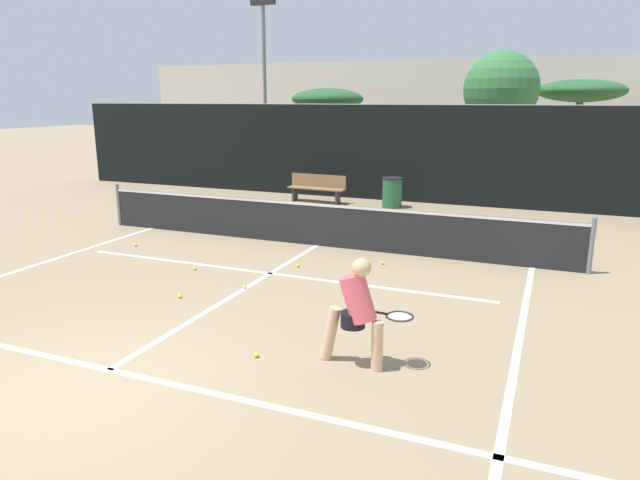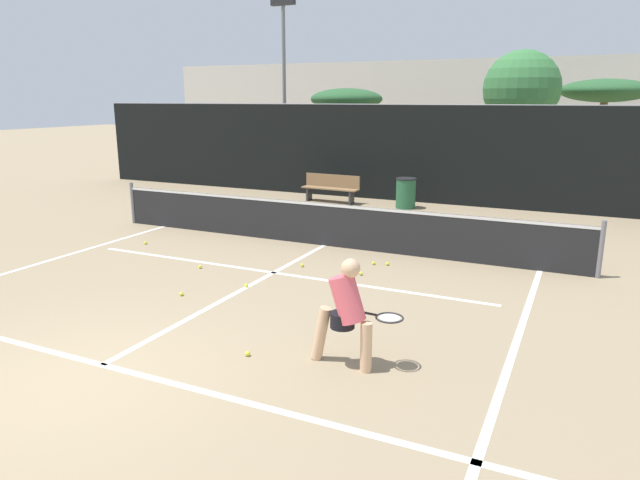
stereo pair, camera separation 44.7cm
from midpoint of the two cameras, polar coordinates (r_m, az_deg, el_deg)
ground_plane at (r=7.31m, az=-21.56°, el=-12.85°), size 100.00×100.00×0.00m
court_baseline_near at (r=7.55m, az=-19.33°, el=-11.73°), size 11.00×0.10×0.01m
court_service_line at (r=10.72m, az=-3.46°, el=-3.28°), size 8.25×0.10×0.01m
court_center_mark at (r=9.91m, az=-6.19°, el=-4.79°), size 0.10×6.47×0.01m
court_sideline_left at (r=12.77m, az=-23.75°, el=-1.62°), size 0.10×7.47×0.01m
court_sideline_right at (r=8.60m, az=20.76°, el=-8.65°), size 0.10×7.47×0.01m
net at (r=12.55m, az=1.45°, el=1.71°), size 11.09×0.09×1.07m
fence_back at (r=18.20m, az=9.51°, el=8.50°), size 24.00×0.06×3.01m
player_practicing at (r=6.86m, az=4.56°, el=-6.91°), size 1.15×0.55×1.38m
tennis_ball_scattered_0 at (r=9.94m, az=-6.11°, el=-4.56°), size 0.07×0.07×0.07m
tennis_ball_scattered_1 at (r=9.69m, az=-12.42°, el=-5.30°), size 0.07×0.07×0.07m
tennis_ball_scattered_2 at (r=11.06m, az=-0.63°, el=-2.55°), size 0.07×0.07×0.07m
tennis_ball_scattered_3 at (r=7.40m, az=-5.51°, el=-11.26°), size 0.07×0.07×0.07m
tennis_ball_scattered_4 at (r=11.26m, az=7.90°, el=-2.38°), size 0.07×0.07×0.07m
tennis_ball_scattered_5 at (r=10.59m, az=5.32°, el=-3.36°), size 0.07×0.07×0.07m
tennis_ball_scattered_6 at (r=11.16m, az=-10.78°, el=-2.64°), size 0.07×0.07×0.07m
tennis_ball_scattered_8 at (r=13.28m, az=-16.13°, el=-0.28°), size 0.07×0.07×0.07m
tennis_ball_scattered_9 at (r=11.27m, az=6.52°, el=-2.32°), size 0.07×0.07×0.07m
courtside_bench at (r=17.93m, az=1.82°, el=5.32°), size 1.89×0.48×0.86m
trash_bin at (r=17.15m, az=9.32°, el=4.65°), size 0.61×0.61×0.90m
parked_car at (r=23.45m, az=3.73°, el=7.56°), size 1.89×4.35×1.34m
floodlight_mast at (r=25.98m, az=-3.12°, el=17.52°), size 1.10×0.24×7.38m
tree_west at (r=23.11m, az=20.05°, el=13.98°), size 2.80×2.80×4.92m
tree_mid at (r=25.65m, az=27.09°, el=13.07°), size 3.43×3.43×3.92m
tree_east at (r=25.13m, az=3.19°, el=13.80°), size 3.08×3.08×3.60m
building_far at (r=31.04m, az=16.49°, el=12.24°), size 36.00×2.40×5.07m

